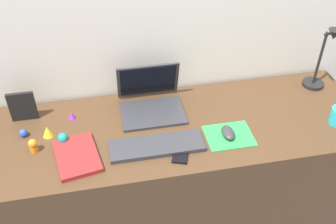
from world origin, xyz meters
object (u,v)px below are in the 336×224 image
at_px(cell_phone, 181,152).
at_px(notebook_pad, 77,156).
at_px(mouse, 228,133).
at_px(toy_figurine_teal, 63,138).
at_px(desk_lamp, 323,60).
at_px(toy_figurine_blue, 23,133).
at_px(keyboard, 157,146).
at_px(picture_frame, 22,107).
at_px(toy_figurine_yellow, 48,131).
at_px(toy_figurine_purple, 72,115).
at_px(laptop, 151,99).
at_px(toy_figurine_orange, 33,145).

bearing_deg(cell_phone, notebook_pad, -168.41).
relative_size(mouse, toy_figurine_teal, 1.90).
bearing_deg(cell_phone, mouse, 35.12).
bearing_deg(desk_lamp, toy_figurine_blue, -176.27).
distance_m(keyboard, picture_frame, 0.65).
xyz_separation_m(keyboard, cell_phone, (0.09, -0.05, -0.01)).
bearing_deg(keyboard, notebook_pad, 179.24).
height_order(toy_figurine_yellow, toy_figurine_purple, toy_figurine_yellow).
distance_m(notebook_pad, toy_figurine_blue, 0.30).
bearing_deg(laptop, keyboard, -93.98).
relative_size(toy_figurine_teal, toy_figurine_blue, 1.32).
distance_m(laptop, toy_figurine_purple, 0.38).
bearing_deg(picture_frame, cell_phone, -28.51).
relative_size(notebook_pad, toy_figurine_teal, 4.75).
height_order(toy_figurine_yellow, toy_figurine_teal, toy_figurine_yellow).
relative_size(toy_figurine_orange, toy_figurine_purple, 1.74).
relative_size(keyboard, cell_phone, 3.20).
bearing_deg(desk_lamp, laptop, 179.85).
height_order(keyboard, toy_figurine_yellow, toy_figurine_yellow).
bearing_deg(notebook_pad, toy_figurine_teal, 107.87).
bearing_deg(laptop, mouse, -41.83).
height_order(desk_lamp, notebook_pad, desk_lamp).
height_order(mouse, toy_figurine_teal, toy_figurine_teal).
bearing_deg(toy_figurine_orange, mouse, -4.65).
distance_m(toy_figurine_yellow, toy_figurine_teal, 0.09).
relative_size(picture_frame, toy_figurine_yellow, 2.85).
xyz_separation_m(keyboard, toy_figurine_yellow, (-0.46, 0.17, 0.02)).
distance_m(toy_figurine_yellow, toy_figurine_blue, 0.11).
distance_m(cell_phone, desk_lamp, 0.87).
height_order(keyboard, toy_figurine_blue, toy_figurine_blue).
relative_size(laptop, toy_figurine_yellow, 5.69).
relative_size(laptop, keyboard, 0.73).
relative_size(cell_phone, notebook_pad, 0.53).
bearing_deg(cell_phone, toy_figurine_yellow, 177.49).
bearing_deg(cell_phone, laptop, 121.67).
distance_m(laptop, toy_figurine_teal, 0.45).
bearing_deg(laptop, notebook_pad, -142.14).
distance_m(picture_frame, toy_figurine_teal, 0.27).
bearing_deg(keyboard, toy_figurine_yellow, 160.01).
bearing_deg(desk_lamp, toy_figurine_yellow, -175.21).
xyz_separation_m(laptop, keyboard, (-0.02, -0.28, -0.04)).
bearing_deg(mouse, picture_frame, 161.66).
bearing_deg(cell_phone, picture_frame, 170.67).
bearing_deg(keyboard, desk_lamp, 17.67).
height_order(mouse, toy_figurine_blue, same).
distance_m(cell_phone, toy_figurine_purple, 0.56).
distance_m(desk_lamp, picture_frame, 1.46).
distance_m(keyboard, mouse, 0.32).
xyz_separation_m(laptop, toy_figurine_orange, (-0.54, -0.20, -0.02)).
height_order(desk_lamp, toy_figurine_teal, desk_lamp).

